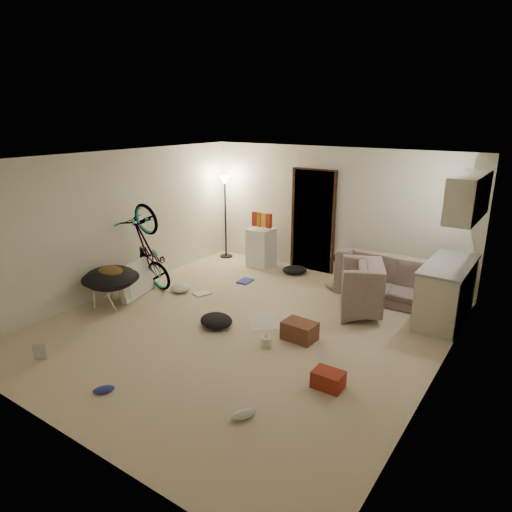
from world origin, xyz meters
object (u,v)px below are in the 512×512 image
Objects in this scene: juicer at (266,341)px; bicycle at (149,267)px; mini_fridge at (261,248)px; saucer_chair at (111,283)px; floor_lamp at (225,199)px; tv_box at (136,279)px; armchair at (381,297)px; drink_case_a at (300,331)px; drink_case_b at (328,379)px; sofa at (398,281)px; kitchen_counter at (446,292)px.

bicycle is at bearing 168.01° from juicer.
mini_fridge is 3.27m from saucer_chair.
floor_lamp is at bearing 175.45° from mini_fridge.
saucer_chair is 0.53m from tv_box.
armchair is at bearing -66.98° from bicycle.
drink_case_a is at bearing 131.51° from armchair.
saucer_chair is at bearing -175.66° from bicycle.
bicycle is 4.70× the size of drink_case_b.
floor_lamp is 0.88× the size of sofa.
mini_fridge is at bearing 55.38° from tv_box.
mini_fridge is at bearing -5.60° from floor_lamp.
mini_fridge is at bearing -2.83° from sofa.
armchair is 2.73× the size of drink_case_b.
tv_box is at bearing 88.86° from armchair.
bicycle is at bearing 84.54° from armchair.
saucer_chair is (-4.73, -2.58, -0.05)m from kitchen_counter.
sofa is 2.96m from juicer.
kitchen_counter is 5.16m from tv_box.
armchair reaches higher than drink_case_b.
kitchen_counter is at bearing -7.17° from mini_fridge.
juicer is (-1.80, -2.35, -0.35)m from kitchen_counter.
saucer_chair is at bearing 37.35° from sofa.
saucer_chair is at bearing -151.37° from kitchen_counter.
kitchen_counter is 5.04m from bicycle.
kitchen_counter is at bearing 8.35° from tv_box.
bicycle is (-3.86, -1.31, 0.12)m from armchair.
mini_fridge is at bearing 73.62° from saucer_chair.
juicer is (-0.27, -0.47, -0.04)m from drink_case_a.
mini_fridge reaches higher than tv_box.
saucer_chair reaches higher than drink_case_a.
kitchen_counter is 2.98m from juicer.
mini_fridge is 2.77m from tv_box.
juicer is (2.93, -0.62, -0.35)m from bicycle.
juicer is (2.93, 0.23, -0.30)m from saucer_chair.
bicycle is 0.36m from tv_box.
kitchen_counter is at bearing 52.64° from juicer.
tv_box is 4.13m from drink_case_b.
saucer_chair is at bearing -88.23° from floor_lamp.
drink_case_b is at bearing -39.22° from floor_lamp.
drink_case_b is at bearing 92.95° from sofa.
floor_lamp is 1.21× the size of kitchen_counter.
floor_lamp reaches higher than sofa.
drink_case_b is (4.06, -1.02, -0.34)m from bicycle.
armchair is 0.58× the size of bicycle.
juicer is at bearing -20.84° from tv_box.
kitchen_counter is (4.83, -0.65, -0.87)m from floor_lamp.
drink_case_a is (2.28, -2.44, -0.28)m from mini_fridge.
kitchen_counter is 6.77× the size of juicer.
mini_fridge is 0.87× the size of saucer_chair.
armchair is 4.08m from bicycle.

